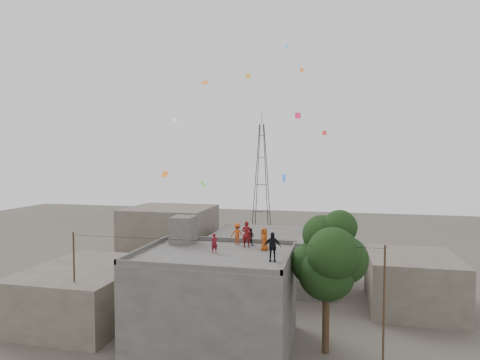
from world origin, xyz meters
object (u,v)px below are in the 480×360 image
object	(u,v)px
stair_head_box	(183,230)
person_dark_adult	(272,247)
transmission_tower	(262,179)
person_red_adult	(246,234)
tree	(329,258)

from	to	relation	value
stair_head_box	person_dark_adult	size ratio (longest dim) A/B	1.12
transmission_tower	person_dark_adult	distance (m)	41.91
stair_head_box	transmission_tower	distance (m)	37.46
person_red_adult	person_dark_adult	distance (m)	4.22
transmission_tower	person_red_adult	size ratio (longest dim) A/B	10.85
transmission_tower	person_red_adult	xyz separation A→B (m)	(5.63, -37.60, -2.05)
tree	person_dark_adult	world-z (taller)	tree
person_red_adult	tree	bearing A→B (deg)	161.81
stair_head_box	tree	distance (m)	10.80
stair_head_box	person_dark_adult	bearing A→B (deg)	-27.18
stair_head_box	transmission_tower	size ratio (longest dim) A/B	0.10
person_dark_adult	person_red_adult	bearing A→B (deg)	115.55
transmission_tower	person_dark_adult	size ratio (longest dim) A/B	11.16
stair_head_box	person_red_adult	distance (m)	4.83
person_red_adult	person_dark_adult	bearing A→B (deg)	123.34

